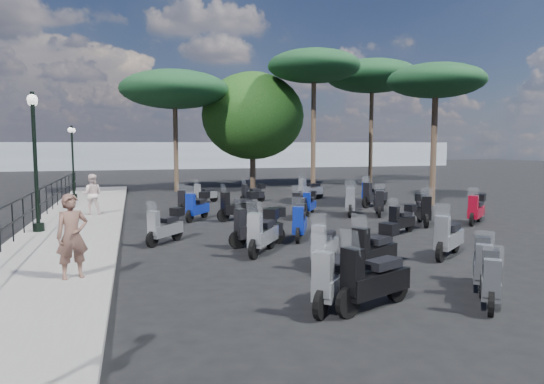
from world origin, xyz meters
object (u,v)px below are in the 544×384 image
object	(u,v)px
scooter_2	(165,227)
scooter_10	(205,194)
scooter_9	(239,207)
pine_0	(314,67)
scooter_1	(263,233)
scooter_28	(367,193)
scooter_26	(476,210)
pedestrian_far	(92,194)
scooter_0	(333,281)
scooter_4	(187,202)
scooter_14	(300,206)
broadleaf_tree	(253,116)
woman	(72,236)
pine_3	(436,82)
scooter_27	(374,196)
scooter_25	(423,210)
pine_1	(372,77)
scooter_5	(373,281)
scooter_7	(300,223)
scooter_20	(350,201)
scooter_22	(310,190)
scooter_12	(491,281)
scooter_8	(258,228)
pine_2	(175,90)
lamp_post_2	(73,157)
scooter_11	(482,265)
scooter_19	(402,220)
scooter_3	(197,207)
lamp_post_1	(35,153)
scooter_15	(310,204)
scooter_18	(448,238)
scooter_13	(324,247)

from	to	relation	value
scooter_2	scooter_10	size ratio (longest dim) A/B	0.98
scooter_9	pine_0	xyz separation A→B (m)	(6.61, 9.63, 6.82)
scooter_1	scooter_28	distance (m)	12.10
scooter_26	pedestrian_far	bearing A→B (deg)	28.33
scooter_0	pine_0	bearing A→B (deg)	-67.19
scooter_4	scooter_14	bearing A→B (deg)	178.37
broadleaf_tree	pine_0	size ratio (longest dim) A/B	0.89
woman	pine_0	world-z (taller)	pine_0
pine_3	woman	bearing A→B (deg)	-147.90
scooter_27	scooter_28	size ratio (longest dim) A/B	1.27
scooter_2	scooter_10	xyz separation A→B (m)	(2.43, 9.21, -0.07)
scooter_2	scooter_25	bearing A→B (deg)	-134.80
scooter_4	pine_1	world-z (taller)	pine_1
scooter_5	scooter_7	xyz separation A→B (m)	(0.83, 6.18, -0.00)
pedestrian_far	pine_1	xyz separation A→B (m)	(17.51, 11.10, 6.52)
scooter_20	scooter_22	size ratio (longest dim) A/B	1.03
pedestrian_far	scooter_5	size ratio (longest dim) A/B	0.89
scooter_0	scooter_20	distance (m)	11.21
pedestrian_far	scooter_12	distance (m)	14.76
scooter_8	pine_2	world-z (taller)	pine_2
scooter_5	scooter_12	world-z (taller)	scooter_5
scooter_27	broadleaf_tree	world-z (taller)	broadleaf_tree
scooter_9	scooter_12	xyz separation A→B (m)	(2.28, -10.60, -0.07)
lamp_post_2	broadleaf_tree	world-z (taller)	broadleaf_tree
scooter_11	scooter_14	bearing A→B (deg)	-49.51
scooter_20	pine_2	world-z (taller)	pine_2
scooter_4	pine_3	bearing A→B (deg)	-150.78
scooter_12	scooter_19	distance (m)	6.85
scooter_28	scooter_22	bearing A→B (deg)	2.67
scooter_4	scooter_11	world-z (taller)	scooter_11
scooter_3	scooter_11	bearing A→B (deg)	146.91
lamp_post_1	scooter_15	xyz separation A→B (m)	(9.64, 1.88, -2.13)
scooter_1	scooter_15	world-z (taller)	scooter_1
scooter_18	scooter_20	distance (m)	7.32
pine_3	scooter_28	bearing A→B (deg)	140.75
scooter_18	woman	bearing A→B (deg)	51.86
scooter_0	scooter_8	xyz separation A→B (m)	(0.03, 5.36, 0.04)
scooter_25	scooter_27	xyz separation A→B (m)	(0.69, 4.91, -0.02)
lamp_post_2	scooter_1	xyz separation A→B (m)	(6.08, -13.70, -1.65)
scooter_9	scooter_7	bearing A→B (deg)	175.46
scooter_4	scooter_13	distance (m)	10.04
scooter_0	scooter_26	bearing A→B (deg)	-98.25
scooter_10	scooter_18	bearing A→B (deg)	168.97
lamp_post_2	scooter_26	size ratio (longest dim) A/B	2.56
lamp_post_2	scooter_19	xyz separation A→B (m)	(11.01, -12.25, -1.75)
scooter_9	scooter_26	bearing A→B (deg)	-129.79
scooter_27	pine_0	bearing A→B (deg)	-26.57
scooter_0	scooter_8	size ratio (longest dim) A/B	0.81
scooter_7	pine_3	xyz separation A→B (m)	(8.54, 5.90, 5.14)
scooter_0	scooter_26	size ratio (longest dim) A/B	1.00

